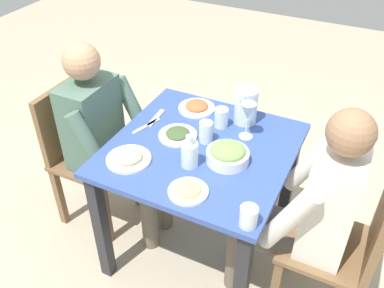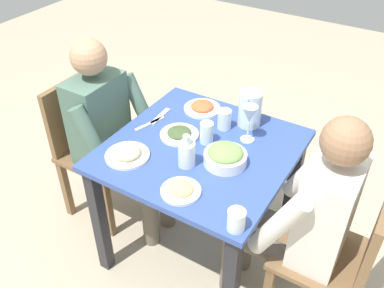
{
  "view_description": "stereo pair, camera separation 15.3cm",
  "coord_description": "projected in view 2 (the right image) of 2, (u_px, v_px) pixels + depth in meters",
  "views": [
    {
      "loc": [
        -1.49,
        -0.68,
        1.99
      ],
      "look_at": [
        -0.01,
        0.05,
        0.75
      ],
      "focal_mm": 39.29,
      "sensor_mm": 36.0,
      "label": 1
    },
    {
      "loc": [
        -1.41,
        -0.81,
        1.99
      ],
      "look_at": [
        -0.01,
        0.05,
        0.75
      ],
      "focal_mm": 39.29,
      "sensor_mm": 36.0,
      "label": 2
    }
  ],
  "objects": [
    {
      "name": "chair_far",
      "position": [
        89.0,
        142.0,
        2.51
      ],
      "size": [
        0.4,
        0.4,
        0.87
      ],
      "color": "brown",
      "rests_on": "ground_plane"
    },
    {
      "name": "water_glass_far_left",
      "position": [
        207.0,
        133.0,
        2.05
      ],
      "size": [
        0.07,
        0.07,
        0.11
      ],
      "primitive_type": "cylinder",
      "color": "silver",
      "rests_on": "dining_table"
    },
    {
      "name": "water_glass_by_pitcher",
      "position": [
        224.0,
        119.0,
        2.16
      ],
      "size": [
        0.07,
        0.07,
        0.1
      ],
      "primitive_type": "cylinder",
      "color": "silver",
      "rests_on": "dining_table"
    },
    {
      "name": "ground_plane",
      "position": [
        199.0,
        247.0,
        2.5
      ],
      "size": [
        8.0,
        8.0,
        0.0
      ],
      "primitive_type": "plane",
      "color": "tan"
    },
    {
      "name": "chair_near",
      "position": [
        343.0,
        255.0,
        1.84
      ],
      "size": [
        0.4,
        0.4,
        0.87
      ],
      "color": "brown",
      "rests_on": "ground_plane"
    },
    {
      "name": "wine_glass",
      "position": [
        249.0,
        116.0,
        2.02
      ],
      "size": [
        0.08,
        0.08,
        0.2
      ],
      "color": "silver",
      "rests_on": "dining_table"
    },
    {
      "name": "diner_near",
      "position": [
        303.0,
        214.0,
        1.84
      ],
      "size": [
        0.48,
        0.53,
        1.17
      ],
      "color": "silver",
      "rests_on": "ground_plane"
    },
    {
      "name": "knife_near",
      "position": [
        150.0,
        124.0,
        2.21
      ],
      "size": [
        0.18,
        0.07,
        0.01
      ],
      "primitive_type": "cube",
      "rotation": [
        0.0,
        0.0,
        -0.29
      ],
      "color": "silver",
      "rests_on": "dining_table"
    },
    {
      "name": "dining_table",
      "position": [
        201.0,
        168.0,
        2.13
      ],
      "size": [
        0.87,
        0.87,
        0.74
      ],
      "color": "#334C99",
      "rests_on": "ground_plane"
    },
    {
      "name": "oil_carafe",
      "position": [
        187.0,
        155.0,
        1.91
      ],
      "size": [
        0.08,
        0.08,
        0.16
      ],
      "color": "silver",
      "rests_on": "dining_table"
    },
    {
      "name": "plate_dolmas",
      "position": [
        179.0,
        134.0,
        2.12
      ],
      "size": [
        0.2,
        0.2,
        0.04
      ],
      "color": "white",
      "rests_on": "dining_table"
    },
    {
      "name": "water_glass_near_right",
      "position": [
        236.0,
        220.0,
        1.61
      ],
      "size": [
        0.07,
        0.07,
        0.09
      ],
      "primitive_type": "cylinder",
      "color": "silver",
      "rests_on": "dining_table"
    },
    {
      "name": "fork_near",
      "position": [
        160.0,
        116.0,
        2.27
      ],
      "size": [
        0.17,
        0.04,
        0.01
      ],
      "primitive_type": "cube",
      "rotation": [
        0.0,
        0.0,
        0.06
      ],
      "color": "silver",
      "rests_on": "dining_table"
    },
    {
      "name": "salad_bowl",
      "position": [
        225.0,
        156.0,
        1.93
      ],
      "size": [
        0.2,
        0.2,
        0.09
      ],
      "color": "white",
      "rests_on": "dining_table"
    },
    {
      "name": "water_pitcher",
      "position": [
        250.0,
        109.0,
        2.16
      ],
      "size": [
        0.16,
        0.12,
        0.19
      ],
      "color": "silver",
      "rests_on": "dining_table"
    },
    {
      "name": "plate_beans",
      "position": [
        127.0,
        154.0,
        1.98
      ],
      "size": [
        0.21,
        0.21,
        0.05
      ],
      "color": "white",
      "rests_on": "dining_table"
    },
    {
      "name": "diner_far",
      "position": [
        112.0,
        133.0,
        2.33
      ],
      "size": [
        0.48,
        0.53,
        1.17
      ],
      "color": "#4C6B5B",
      "rests_on": "ground_plane"
    },
    {
      "name": "plate_fries",
      "position": [
        181.0,
        190.0,
        1.79
      ],
      "size": [
        0.18,
        0.18,
        0.04
      ],
      "color": "white",
      "rests_on": "dining_table"
    },
    {
      "name": "plate_rice_curry",
      "position": [
        202.0,
        107.0,
        2.32
      ],
      "size": [
        0.2,
        0.2,
        0.05
      ],
      "color": "white",
      "rests_on": "dining_table"
    }
  ]
}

